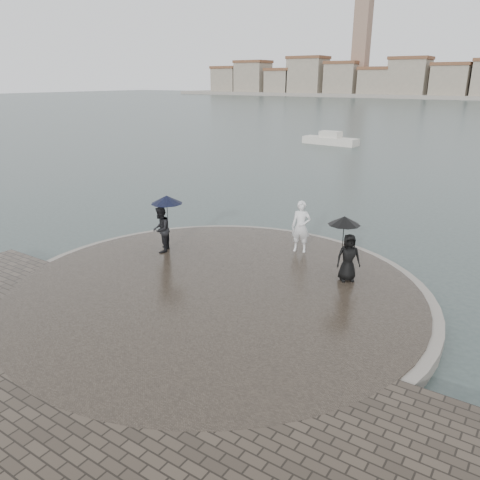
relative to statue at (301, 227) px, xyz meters
The scene contains 6 objects.
ground 7.74m from the statue, 95.11° to the right, with size 400.00×400.00×0.00m, color #2B3835.
kerb_ring 4.30m from the statue, 99.42° to the right, with size 12.50×12.50×0.32m, color gray.
quay_tip 4.30m from the statue, 99.42° to the right, with size 11.90×11.90×0.36m, color #2D261E.
statue is the anchor object (origin of this frame).
visitor_left 4.81m from the statue, 145.71° to the right, with size 1.25×1.14×2.04m.
visitor_right 2.67m from the statue, 32.60° to the right, with size 1.16×0.98×1.95m.
Camera 1 is at (7.57, -6.47, 6.14)m, focal length 35.00 mm.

